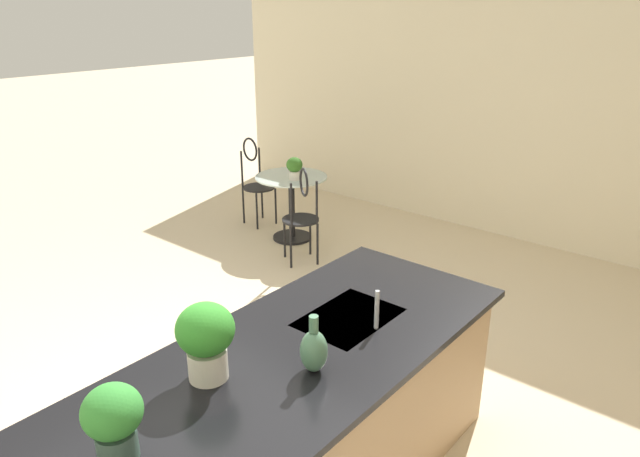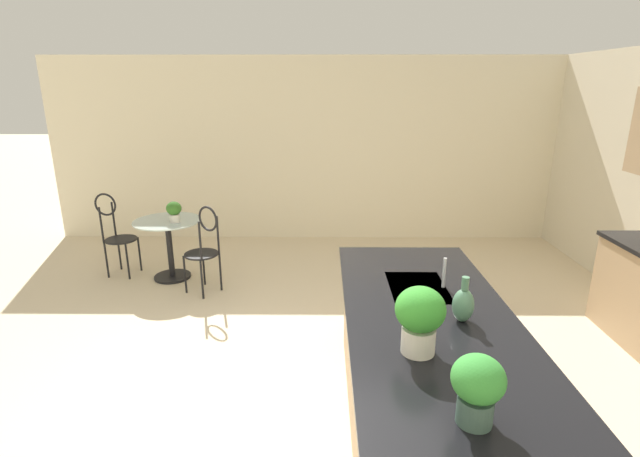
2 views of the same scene
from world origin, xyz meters
TOP-DOWN VIEW (x-y plane):
  - ground_plane at (0.00, 0.00)m, footprint 40.00×40.00m
  - wall_left_window at (-4.26, 0.00)m, footprint 0.12×7.80m
  - kitchen_island at (0.30, 0.85)m, footprint 2.80×1.06m
  - bistro_table at (-2.57, -1.69)m, footprint 0.80×0.80m
  - chair_near_window at (-2.13, -1.16)m, footprint 0.53×0.53m
  - chair_by_island at (-2.69, -2.39)m, footprint 0.43×0.51m
  - sink_faucet at (-0.25, 1.03)m, footprint 0.02×0.02m
  - potted_plant_on_table at (-2.49, -1.58)m, footprint 0.18×0.18m
  - potted_plant_counter_far at (1.15, 0.82)m, footprint 0.22×0.22m
  - potted_plant_counter_near at (0.60, 0.69)m, footprint 0.27×0.27m
  - vase_on_counter at (0.25, 1.02)m, footprint 0.13×0.13m

SIDE VIEW (x-z plane):
  - ground_plane at x=0.00m, z-range 0.00..0.00m
  - bistro_table at x=-2.57m, z-range 0.08..0.82m
  - kitchen_island at x=0.30m, z-range 0.00..0.92m
  - chair_near_window at x=-2.13m, z-range 0.05..1.09m
  - chair_by_island at x=-2.69m, z-range 0.05..1.09m
  - potted_plant_on_table at x=-2.49m, z-range 0.76..1.01m
  - sink_faucet at x=-0.25m, z-range 0.92..1.14m
  - vase_on_counter at x=0.25m, z-range 0.89..1.17m
  - potted_plant_counter_far at x=1.15m, z-range 0.94..1.26m
  - potted_plant_counter_near at x=0.60m, z-range 0.95..1.32m
  - wall_left_window at x=-4.26m, z-range 0.00..2.70m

